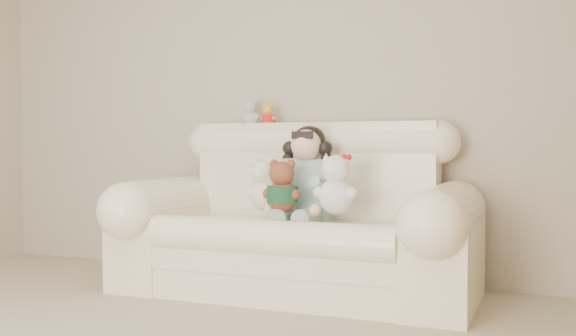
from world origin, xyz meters
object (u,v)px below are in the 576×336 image
at_px(cream_teddy, 264,179).
at_px(seated_child, 307,173).
at_px(white_cat, 336,178).
at_px(brown_teddy, 283,181).
at_px(sofa, 294,207).

bearing_deg(cream_teddy, seated_child, 59.77).
bearing_deg(white_cat, brown_teddy, 164.54).
distance_m(sofa, brown_teddy, 0.23).
height_order(brown_teddy, white_cat, white_cat).
bearing_deg(cream_teddy, white_cat, 15.73).
distance_m(sofa, cream_teddy, 0.25).
relative_size(sofa, seated_child, 3.56).
height_order(seated_child, white_cat, seated_child).
height_order(brown_teddy, cream_teddy, cream_teddy).
bearing_deg(brown_teddy, sofa, 66.87).
relative_size(seated_child, white_cat, 1.48).
relative_size(seated_child, brown_teddy, 1.67).
distance_m(seated_child, cream_teddy, 0.27).
bearing_deg(sofa, cream_teddy, -150.31).
relative_size(brown_teddy, white_cat, 0.89).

